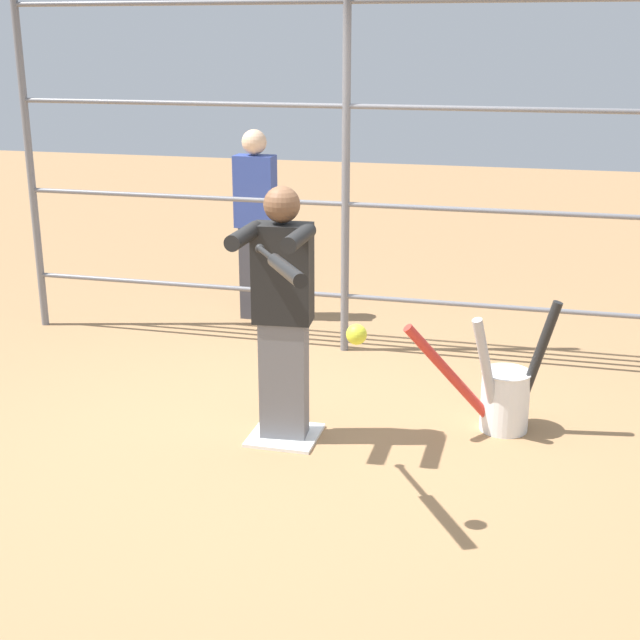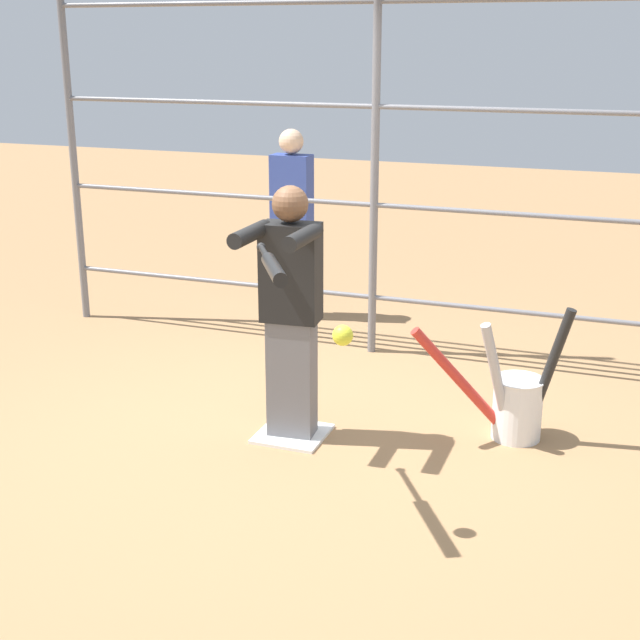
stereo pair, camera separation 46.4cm
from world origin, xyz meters
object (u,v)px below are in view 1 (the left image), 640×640
object	(u,v)px
baseball_bat_swinging	(283,267)
bat_bucket	(502,394)
softball_in_flight	(356,334)
batter	(282,308)
bystander_behind_fence	(256,222)

from	to	relation	value
baseball_bat_swinging	bat_bucket	bearing A→B (deg)	-127.36
softball_in_flight	bat_bucket	world-z (taller)	softball_in_flight
softball_in_flight	bat_bucket	size ratio (longest dim) A/B	0.11
batter	softball_in_flight	size ratio (longest dim) A/B	15.64
bat_bucket	bystander_behind_fence	distance (m)	2.86
bat_bucket	bystander_behind_fence	world-z (taller)	bystander_behind_fence
batter	bystander_behind_fence	xyz separation A→B (m)	(0.90, -2.25, 0.01)
bystander_behind_fence	baseball_bat_swinging	bearing A→B (deg)	110.53
softball_in_flight	baseball_bat_swinging	bearing A→B (deg)	-3.34
baseball_bat_swinging	softball_in_flight	xyz separation A→B (m)	(-0.35, 0.02, -0.29)
bat_bucket	baseball_bat_swinging	bearing A→B (deg)	52.64
batter	bat_bucket	world-z (taller)	batter
batter	bystander_behind_fence	distance (m)	2.42
batter	softball_in_flight	distance (m)	1.08
batter	softball_in_flight	world-z (taller)	batter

